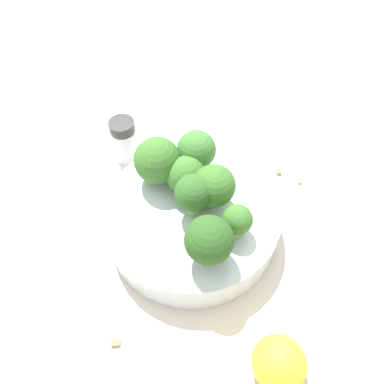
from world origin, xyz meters
The scene contains 14 objects.
ground_plane centered at (0.00, 0.00, 0.00)m, with size 3.00×3.00×0.00m, color beige.
bowl centered at (0.00, 0.00, 0.02)m, with size 0.21×0.21×0.05m, color silver.
broccoli_floret_0 centered at (0.04, 0.04, 0.07)m, with size 0.03×0.03×0.04m.
broccoli_floret_1 centered at (-0.03, 0.00, 0.07)m, with size 0.05×0.05×0.05m.
broccoli_floret_2 centered at (-0.06, 0.02, 0.08)m, with size 0.05×0.05×0.06m.
broccoli_floret_3 centered at (0.01, 0.00, 0.08)m, with size 0.04×0.04×0.06m.
broccoli_floret_4 centered at (-0.05, -0.03, 0.08)m, with size 0.06×0.06×0.06m.
broccoli_floret_5 centered at (0.07, 0.00, 0.08)m, with size 0.05×0.05×0.06m.
broccoli_floret_6 centered at (0.00, 0.03, 0.08)m, with size 0.05×0.05×0.06m.
pepper_shaker centered at (-0.14, -0.06, 0.03)m, with size 0.03×0.03×0.07m.
lemon_wedge centered at (0.18, 0.04, 0.03)m, with size 0.05×0.05×0.05m, color yellow.
almond_crumb_0 centered at (-0.03, 0.16, 0.00)m, with size 0.01×0.00×0.01m, color #AD7F4C.
almond_crumb_1 centered at (0.11, -0.11, 0.00)m, with size 0.01×0.01×0.01m, color #AD7F4C.
almond_crumb_2 centered at (-0.06, 0.14, 0.00)m, with size 0.01×0.01×0.01m, color olive.
Camera 1 is at (0.24, -0.06, 0.41)m, focal length 35.00 mm.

